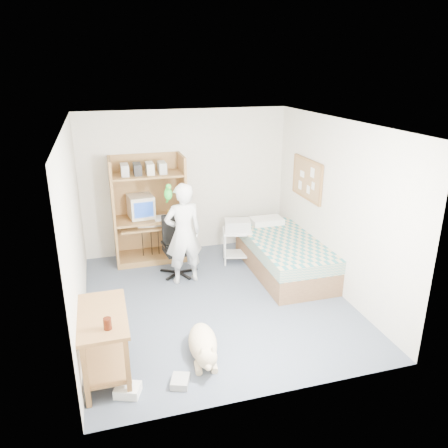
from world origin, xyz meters
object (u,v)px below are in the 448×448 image
computer_hutch (149,214)px  dog (203,345)px  bed (284,255)px  side_desk (104,335)px  printer_cart (237,241)px  person (183,234)px  office_chair (177,254)px

computer_hutch → dog: size_ratio=1.77×
bed → side_desk: (-2.85, -1.82, 0.21)m
printer_cart → dog: bearing=-102.7°
person → dog: person is taller
bed → office_chair: size_ratio=2.13×
computer_hutch → side_desk: computer_hutch is taller
computer_hutch → person: (0.39, -1.01, -0.03)m
computer_hutch → bed: 2.35m
office_chair → printer_cart: size_ratio=1.65×
computer_hutch → person: computer_hutch is taller
bed → office_chair: office_chair is taller
bed → dog: size_ratio=1.99×
office_chair → dog: (-0.11, -2.24, -0.17)m
dog → side_desk: bearing=-173.6°
side_desk → person: (1.24, 1.93, 0.29)m
side_desk → printer_cart: 3.27m
bed → person: bearing=176.0°
dog → printer_cart: (1.17, 2.39, 0.21)m
computer_hutch → office_chair: 0.92m
printer_cart → office_chair: bearing=-158.4°
person → dog: 2.04m
side_desk → dog: bearing=-0.3°
computer_hutch → printer_cart: computer_hutch is taller
computer_hutch → bed: size_ratio=0.89×
office_chair → person: 0.54m
bed → person: person is taller
dog → bed: bearing=52.4°
person → printer_cart: bearing=-161.9°
office_chair → person: bearing=-85.8°
side_desk → dog: side_desk is taller
person → bed: bearing=169.7°
bed → dog: 2.55m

